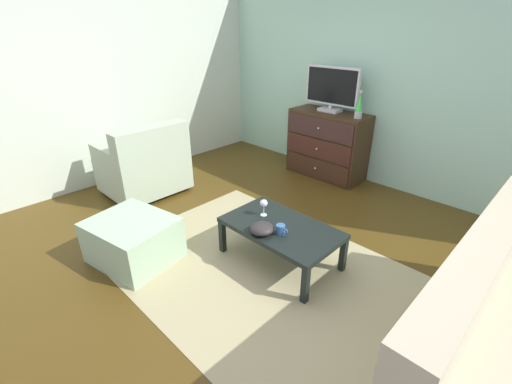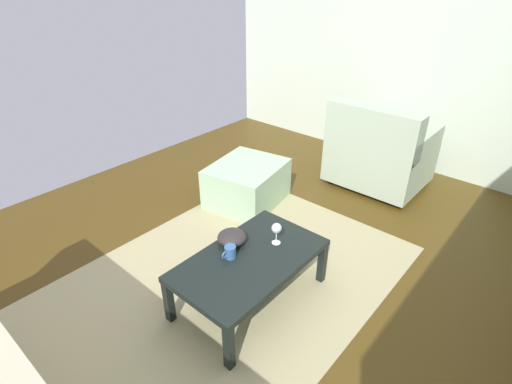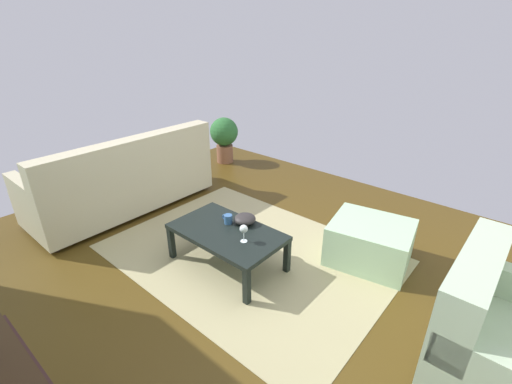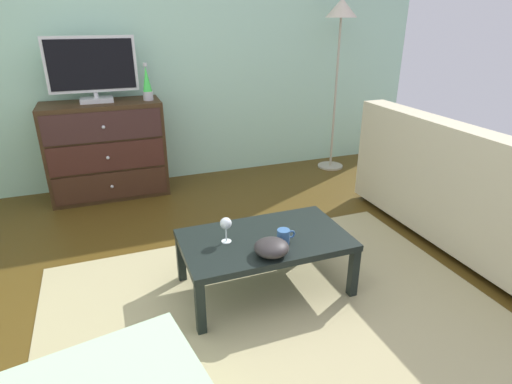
# 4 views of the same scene
# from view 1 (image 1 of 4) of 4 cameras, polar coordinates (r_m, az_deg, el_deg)

# --- Properties ---
(ground_plane) EXTENTS (5.71, 5.04, 0.05)m
(ground_plane) POSITION_cam_1_polar(r_m,az_deg,el_deg) (3.32, 0.22, -9.99)
(ground_plane) COLOR #4B3611
(wall_accent_rear) EXTENTS (5.71, 0.12, 2.63)m
(wall_accent_rear) POSITION_cam_1_polar(r_m,az_deg,el_deg) (4.64, 21.14, 16.82)
(wall_accent_rear) COLOR #A1D0B7
(wall_accent_rear) RESTS_ON ground_plane
(wall_plain_left) EXTENTS (0.12, 5.04, 2.63)m
(wall_plain_left) POSITION_cam_1_polar(r_m,az_deg,el_deg) (4.91, -23.28, 16.90)
(wall_plain_left) COLOR silver
(wall_plain_left) RESTS_ON ground_plane
(area_rug) EXTENTS (2.60, 1.90, 0.01)m
(area_rug) POSITION_cam_1_polar(r_m,az_deg,el_deg) (3.08, 0.31, -12.66)
(area_rug) COLOR tan
(area_rug) RESTS_ON ground_plane
(dresser) EXTENTS (1.04, 0.49, 0.89)m
(dresser) POSITION_cam_1_polar(r_m,az_deg,el_deg) (4.84, 11.65, 7.66)
(dresser) COLOR #392614
(dresser) RESTS_ON ground_plane
(tv) EXTENTS (0.76, 0.18, 0.56)m
(tv) POSITION_cam_1_polar(r_m,az_deg,el_deg) (4.69, 12.42, 16.38)
(tv) COLOR silver
(tv) RESTS_ON dresser
(lava_lamp) EXTENTS (0.09, 0.09, 0.33)m
(lava_lamp) POSITION_cam_1_polar(r_m,az_deg,el_deg) (4.45, 16.66, 13.41)
(lava_lamp) COLOR #B7B7BC
(lava_lamp) RESTS_ON dresser
(coffee_table) EXTENTS (1.01, 0.59, 0.36)m
(coffee_table) POSITION_cam_1_polar(r_m,az_deg,el_deg) (3.02, 4.12, -6.26)
(coffee_table) COLOR black
(coffee_table) RESTS_ON ground_plane
(wine_glass) EXTENTS (0.07, 0.07, 0.16)m
(wine_glass) POSITION_cam_1_polar(r_m,az_deg,el_deg) (3.09, 1.29, -1.96)
(wine_glass) COLOR silver
(wine_glass) RESTS_ON coffee_table
(mug) EXTENTS (0.11, 0.08, 0.08)m
(mug) POSITION_cam_1_polar(r_m,az_deg,el_deg) (2.87, 4.12, -6.20)
(mug) COLOR #365F96
(mug) RESTS_ON coffee_table
(bowl_decorative) EXTENTS (0.20, 0.20, 0.09)m
(bowl_decorative) POSITION_cam_1_polar(r_m,az_deg,el_deg) (2.87, 1.01, -6.04)
(bowl_decorative) COLOR #2C2828
(bowl_decorative) RESTS_ON coffee_table
(armchair) EXTENTS (0.80, 0.90, 0.90)m
(armchair) POSITION_cam_1_polar(r_m,az_deg,el_deg) (4.44, -17.82, 4.09)
(armchair) COLOR #332319
(armchair) RESTS_ON ground_plane
(ottoman) EXTENTS (0.80, 0.72, 0.39)m
(ottoman) POSITION_cam_1_polar(r_m,az_deg,el_deg) (3.29, -19.58, -7.46)
(ottoman) COLOR #A4C79F
(ottoman) RESTS_ON ground_plane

